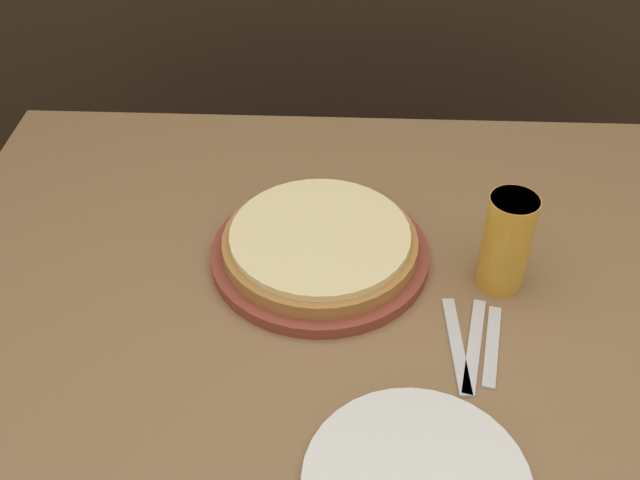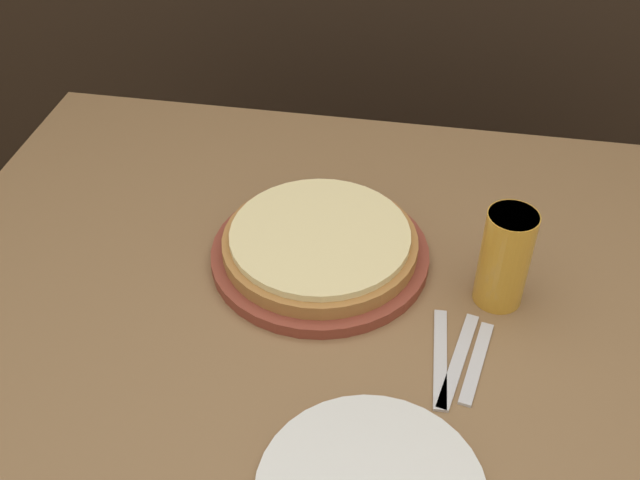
# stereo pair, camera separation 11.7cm
# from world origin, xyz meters

# --- Properties ---
(dining_table) EXTENTS (1.41, 1.02, 0.72)m
(dining_table) POSITION_xyz_m (0.00, 0.00, 0.36)
(dining_table) COLOR olive
(dining_table) RESTS_ON ground_plane
(pizza_on_board) EXTENTS (0.35, 0.35, 0.06)m
(pizza_on_board) POSITION_xyz_m (-0.08, 0.08, 0.74)
(pizza_on_board) COLOR brown
(pizza_on_board) RESTS_ON dining_table
(beer_glass) EXTENTS (0.07, 0.07, 0.16)m
(beer_glass) POSITION_xyz_m (0.20, 0.04, 0.80)
(beer_glass) COLOR gold
(beer_glass) RESTS_ON dining_table
(fork) EXTENTS (0.03, 0.18, 0.00)m
(fork) POSITION_xyz_m (0.12, -0.10, 0.72)
(fork) COLOR silver
(fork) RESTS_ON dining_table
(dinner_knife) EXTENTS (0.05, 0.18, 0.00)m
(dinner_knife) POSITION_xyz_m (0.15, -0.10, 0.72)
(dinner_knife) COLOR silver
(dinner_knife) RESTS_ON dining_table
(spoon) EXTENTS (0.05, 0.15, 0.00)m
(spoon) POSITION_xyz_m (0.17, -0.10, 0.72)
(spoon) COLOR silver
(spoon) RESTS_ON dining_table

